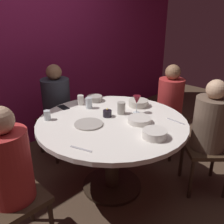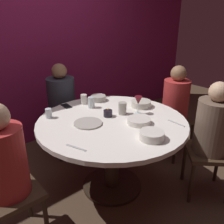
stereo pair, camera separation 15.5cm
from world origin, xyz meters
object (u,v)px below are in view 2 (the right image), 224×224
(seated_diner_left, at_px, (5,164))
(wine_glass, at_px, (138,101))
(dining_table, at_px, (112,134))
(seated_diner_back, at_px, (62,100))
(candle_holder, at_px, (108,113))
(cell_phone, at_px, (66,106))
(bowl_small_white, at_px, (98,98))
(seated_diner_right, at_px, (176,102))
(cup_by_right_diner, at_px, (84,99))
(bowl_salad_center, at_px, (141,104))
(cup_near_candle, at_px, (49,113))
(seated_diner_front_right, at_px, (213,128))
(cup_by_left_diner, at_px, (122,108))
(cup_center_front, at_px, (91,102))
(bowl_sauce_side, at_px, (152,135))
(dinner_plate, at_px, (88,123))
(bowl_serving_large, at_px, (139,121))

(seated_diner_left, relative_size, wine_glass, 6.56)
(dining_table, distance_m, seated_diner_back, 0.93)
(candle_holder, distance_m, cell_phone, 0.52)
(seated_diner_back, xyz_separation_m, bowl_small_white, (0.23, -0.42, 0.08))
(seated_diner_right, xyz_separation_m, wine_glass, (-0.70, -0.05, 0.19))
(bowl_small_white, bearing_deg, cup_by_right_diner, 174.27)
(candle_holder, distance_m, bowl_salad_center, 0.43)
(seated_diner_back, relative_size, cup_near_candle, 12.58)
(seated_diner_front_right, height_order, cup_by_left_diner, seated_diner_front_right)
(cup_center_front, bearing_deg, cup_by_left_diner, -69.39)
(bowl_salad_center, relative_size, bowl_sauce_side, 1.06)
(seated_diner_front_right, bearing_deg, dinner_plate, 5.09)
(candle_holder, bearing_deg, cell_phone, 108.30)
(dining_table, xyz_separation_m, candle_holder, (0.03, 0.09, 0.18))
(seated_diner_left, bearing_deg, cup_by_right_diner, 27.05)
(bowl_salad_center, height_order, cup_center_front, cup_center_front)
(seated_diner_front_right, bearing_deg, dining_table, 0.00)
(cup_near_candle, bearing_deg, bowl_salad_center, -22.91)
(seated_diner_front_right, distance_m, bowl_small_white, 1.23)
(wine_glass, height_order, bowl_sauce_side, wine_glass)
(seated_diner_front_right, xyz_separation_m, bowl_salad_center, (-0.19, 0.71, 0.08))
(cell_phone, xyz_separation_m, cup_near_candle, (-0.28, -0.15, 0.04))
(seated_diner_right, height_order, dinner_plate, seated_diner_right)
(cell_phone, height_order, bowl_serving_large, bowl_serving_large)
(candle_holder, relative_size, cup_center_front, 0.75)
(wine_glass, bearing_deg, cup_center_front, 120.70)
(seated_diner_right, xyz_separation_m, bowl_salad_center, (-0.54, 0.06, 0.09))
(cup_near_candle, bearing_deg, candle_holder, -37.49)
(cell_phone, relative_size, cup_by_right_diner, 1.35)
(dining_table, distance_m, bowl_sauce_side, 0.51)
(bowl_salad_center, bearing_deg, cup_near_candle, 157.09)
(dinner_plate, bearing_deg, cell_phone, 80.90)
(seated_diner_back, height_order, cell_phone, seated_diner_back)
(seated_diner_back, distance_m, candle_holder, 0.84)
(bowl_salad_center, distance_m, cup_by_left_diner, 0.29)
(seated_diner_right, bearing_deg, seated_diner_back, -43.11)
(dining_table, bearing_deg, seated_diner_right, 0.00)
(dinner_plate, height_order, bowl_small_white, bowl_small_white)
(seated_diner_right, relative_size, cup_near_candle, 12.46)
(candle_holder, xyz_separation_m, bowl_small_white, (0.21, 0.42, -0.00))
(wine_glass, distance_m, cell_phone, 0.77)
(bowl_serving_large, height_order, bowl_salad_center, bowl_salad_center)
(cell_phone, xyz_separation_m, cup_center_front, (0.18, -0.20, 0.05))
(seated_diner_front_right, relative_size, dinner_plate, 4.45)
(seated_diner_right, height_order, cell_phone, seated_diner_right)
(wine_glass, relative_size, bowl_salad_center, 0.85)
(cup_near_candle, height_order, cup_by_left_diner, cup_by_left_diner)
(seated_diner_front_right, xyz_separation_m, bowl_small_white, (-0.42, 1.16, 0.08))
(seated_diner_left, bearing_deg, seated_diner_right, 0.00)
(seated_diner_left, relative_size, cup_near_candle, 12.78)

